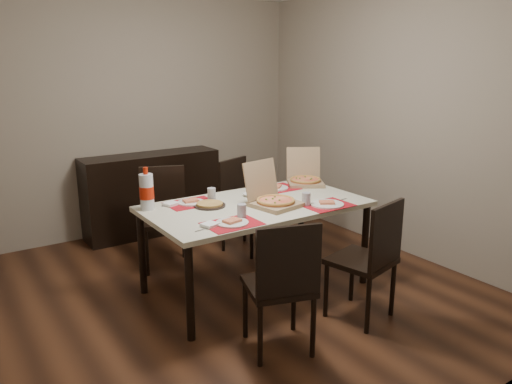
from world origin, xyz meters
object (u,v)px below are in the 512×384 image
Objects in this scene: chair_near_left at (282,282)px; pizza_box_center at (273,199)px; chair_far_left at (164,212)px; dip_bowl at (249,195)px; dining_table at (256,211)px; chair_far_right at (242,201)px; chair_near_right at (370,256)px; soda_bottle at (147,192)px; sideboard at (152,194)px.

chair_near_left is 2.10× the size of pizza_box_center.
chair_far_left reaches higher than dip_bowl.
dining_table is at bearing 65.93° from chair_near_left.
chair_far_right is (0.81, 1.77, 0.00)m from chair_near_left.
chair_near_left is at bearing -89.52° from chair_far_left.
soda_bottle is at bearing 133.49° from chair_near_right.
dip_bowl is at bearing 90.76° from pizza_box_center.
chair_near_right and chair_far_right have the same top height.
chair_near_right is at bearing -46.51° from soda_bottle.
chair_near_left is at bearing -114.54° from chair_far_right.
chair_far_left is at bearing 90.48° from chair_near_left.
chair_far_right is (0.82, -0.07, 0.00)m from chair_far_left.
dip_bowl is (0.50, -0.70, 0.25)m from chair_far_left.
chair_far_right is at bearing -4.55° from chair_far_left.
sideboard is at bearing 120.28° from chair_far_right.
chair_near_right is 1.00× the size of chair_far_left.
dip_bowl is at bearing -116.95° from chair_far_right.
chair_far_right is 1.36m from soda_bottle.
chair_far_left is 1.00× the size of chair_far_right.
chair_far_right is 0.75m from dip_bowl.
pizza_box_center is 1.01m from soda_bottle.
pizza_box_center is at bearing -89.24° from dip_bowl.
chair_far_right is at bearing 65.46° from chair_near_left.
chair_near_right is at bearing 0.06° from chair_near_left.
dining_table is 1.94× the size of chair_near_right.
soda_bottle reaches higher than dining_table.
chair_far_right is 8.55× the size of dip_bowl.
chair_far_left is at bearing 114.75° from dining_table.
chair_near_left is (-0.24, -2.75, 0.06)m from sideboard.
chair_near_left reaches higher than dining_table.
sideboard is 1.66m from dip_bowl.
chair_near_right is 0.90m from pizza_box_center.
dining_table is 16.55× the size of dip_bowl.
sideboard is 1.61× the size of chair_far_left.
dining_table is at bearing -65.25° from chair_far_left.
chair_far_left is 2.73× the size of soda_bottle.
chair_near_right is (0.57, -2.75, 0.06)m from sideboard.
sideboard is 4.41× the size of soda_bottle.
pizza_box_center reaches higher than chair_far_right.
soda_bottle is at bearing 152.14° from pizza_box_center.
sideboard is 3.39× the size of pizza_box_center.
chair_far_right reaches higher than dining_table.
chair_near_left is at bearing -179.94° from chair_near_right.
chair_near_right is 1.21m from dip_bowl.
chair_far_left is (-0.25, -0.91, 0.06)m from sideboard.
pizza_box_center reaches higher than chair_near_left.
pizza_box_center is at bearing -27.86° from soda_bottle.
soda_bottle is (-0.39, 1.26, 0.38)m from chair_near_left.
pizza_box_center is at bearing -107.91° from chair_far_right.
chair_far_right is (0.40, 0.86, -0.17)m from dining_table.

